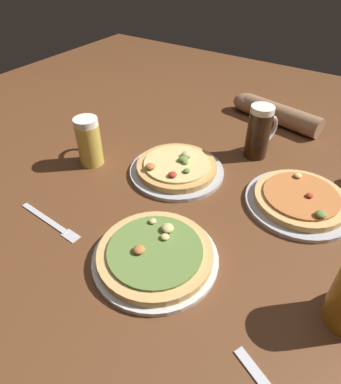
% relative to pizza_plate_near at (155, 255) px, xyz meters
% --- Properties ---
extents(ground_plane, '(2.40, 2.40, 0.03)m').
position_rel_pizza_plate_near_xyz_m(ground_plane, '(-0.09, 0.20, -0.03)').
color(ground_plane, brown).
extents(pizza_plate_near, '(0.28, 0.28, 0.05)m').
position_rel_pizza_plate_near_xyz_m(pizza_plate_near, '(0.00, 0.00, 0.00)').
color(pizza_plate_near, silver).
rests_on(pizza_plate_near, ground_plane).
extents(pizza_plate_far, '(0.28, 0.28, 0.05)m').
position_rel_pizza_plate_near_xyz_m(pizza_plate_far, '(0.21, 0.36, -0.00)').
color(pizza_plate_far, '#B2B2B7').
rests_on(pizza_plate_far, ground_plane).
extents(pizza_plate_side, '(0.28, 0.28, 0.05)m').
position_rel_pizza_plate_near_xyz_m(pizza_plate_side, '(-0.14, 0.30, -0.00)').
color(pizza_plate_side, '#B2B2B7').
rests_on(pizza_plate_side, ground_plane).
extents(beer_mug_amber, '(0.10, 0.11, 0.15)m').
position_rel_pizza_plate_near_xyz_m(beer_mug_amber, '(-0.39, 0.21, 0.06)').
color(beer_mug_amber, gold).
rests_on(beer_mug_amber, ground_plane).
extents(beer_mug_pale, '(0.07, 0.13, 0.17)m').
position_rel_pizza_plate_near_xyz_m(beer_mug_pale, '(0.02, 0.53, 0.07)').
color(beer_mug_pale, black).
rests_on(beer_mug_pale, ground_plane).
extents(fork_left, '(0.21, 0.03, 0.01)m').
position_rel_pizza_plate_near_xyz_m(fork_left, '(-0.29, -0.05, -0.01)').
color(fork_left, silver).
rests_on(fork_left, ground_plane).
extents(diner_arm, '(0.35, 0.13, 0.07)m').
position_rel_pizza_plate_near_xyz_m(diner_arm, '(-0.03, 0.77, 0.02)').
color(diner_arm, '#936B4C').
rests_on(diner_arm, ground_plane).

